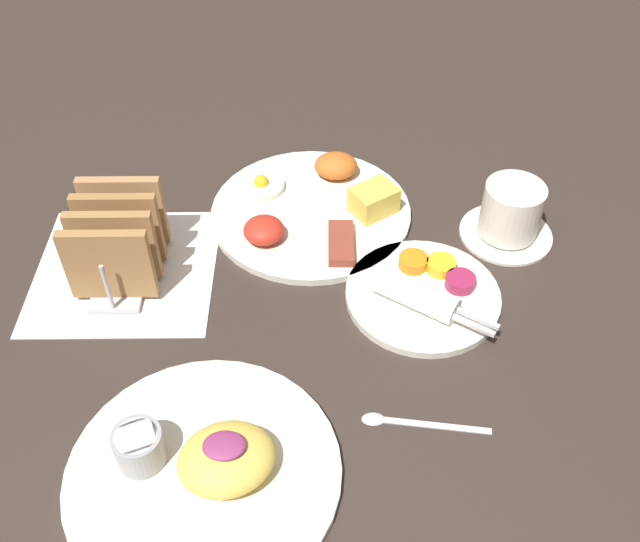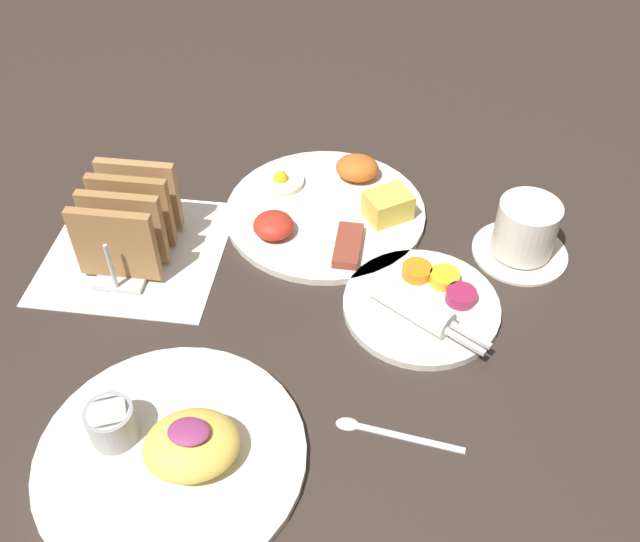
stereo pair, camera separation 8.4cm
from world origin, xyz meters
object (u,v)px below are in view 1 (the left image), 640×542
at_px(plate_breakfast, 314,208).
at_px(coffee_cup, 510,214).
at_px(plate_foreground, 204,466).
at_px(toast_rack, 118,240).
at_px(plate_condiments, 423,293).

relative_size(plate_breakfast, coffee_cup, 2.23).
relative_size(plate_foreground, toast_rack, 1.79).
bearing_deg(plate_condiments, toast_rack, 171.89).
distance_m(plate_condiments, plate_foreground, 0.33).
bearing_deg(plate_foreground, coffee_cup, 43.80).
height_order(plate_condiments, coffee_cup, coffee_cup).
height_order(plate_breakfast, plate_foreground, plate_foreground).
height_order(toast_rack, coffee_cup, toast_rack).
bearing_deg(coffee_cup, toast_rack, -172.77).
distance_m(plate_breakfast, toast_rack, 0.26).
bearing_deg(plate_breakfast, plate_condiments, -50.96).
xyz_separation_m(plate_breakfast, plate_condiments, (0.13, -0.16, -0.00)).
distance_m(plate_condiments, toast_rack, 0.37).
relative_size(plate_condiments, plate_foreground, 0.69).
bearing_deg(plate_breakfast, toast_rack, -155.54).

